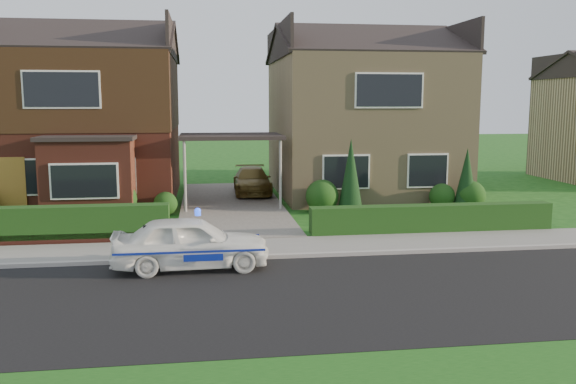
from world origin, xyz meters
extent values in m
plane|color=#144712|center=(0.00, 0.00, 0.00)|extent=(120.00, 120.00, 0.00)
cube|color=black|center=(0.00, 0.00, 0.00)|extent=(60.00, 6.00, 0.02)
cube|color=#9E9993|center=(0.00, 3.05, 0.06)|extent=(60.00, 0.16, 0.12)
cube|color=slate|center=(0.00, 4.10, 0.05)|extent=(60.00, 2.00, 0.10)
cube|color=#666059|center=(0.00, 11.00, 0.06)|extent=(3.80, 12.00, 0.12)
cube|color=maroon|center=(-5.80, 14.00, 2.90)|extent=(7.20, 8.00, 5.80)
cube|color=white|center=(-7.38, 9.98, 1.40)|extent=(1.80, 0.08, 1.30)
cube|color=white|center=(-4.22, 9.98, 1.40)|extent=(1.60, 0.08, 1.30)
cube|color=white|center=(-5.80, 9.98, 4.40)|extent=(2.60, 0.08, 1.30)
cube|color=black|center=(-5.80, 14.00, 4.35)|extent=(7.26, 8.06, 2.90)
cube|color=maroon|center=(-4.94, 9.30, 1.35)|extent=(3.00, 1.40, 2.70)
cube|color=black|center=(-4.94, 9.30, 2.77)|extent=(3.20, 1.60, 0.14)
cube|color=tan|center=(5.80, 14.00, 2.90)|extent=(7.20, 8.00, 5.80)
cube|color=white|center=(4.22, 9.98, 1.40)|extent=(1.80, 0.08, 1.30)
cube|color=white|center=(7.38, 9.98, 1.40)|extent=(1.60, 0.08, 1.30)
cube|color=white|center=(5.80, 9.98, 4.40)|extent=(2.60, 0.08, 1.30)
cube|color=black|center=(0.00, 11.00, 2.70)|extent=(3.80, 3.00, 0.14)
cylinder|color=gray|center=(-1.70, 9.60, 1.35)|extent=(0.10, 0.10, 2.70)
cylinder|color=gray|center=(1.70, 9.60, 1.35)|extent=(0.10, 0.10, 2.70)
cube|color=maroon|center=(-5.80, 5.30, 0.18)|extent=(7.70, 0.25, 0.36)
cube|color=#143A12|center=(-5.80, 5.45, 0.00)|extent=(7.50, 0.55, 0.90)
cube|color=#143A12|center=(5.80, 5.35, 0.00)|extent=(7.50, 0.55, 0.80)
sphere|color=#143A12|center=(-4.00, 9.30, 0.66)|extent=(1.32, 1.32, 1.32)
sphere|color=#143A12|center=(-2.40, 9.60, 0.42)|extent=(0.84, 0.84, 0.84)
sphere|color=#143A12|center=(3.20, 9.40, 0.60)|extent=(1.20, 1.20, 1.20)
sphere|color=#143A12|center=(7.80, 9.50, 0.48)|extent=(0.96, 0.96, 0.96)
sphere|color=#143A12|center=(8.80, 9.20, 0.54)|extent=(1.08, 1.08, 1.08)
cone|color=black|center=(4.20, 9.20, 1.30)|extent=(0.90, 0.90, 2.60)
cone|color=black|center=(8.60, 9.20, 1.10)|extent=(0.90, 0.90, 2.20)
imported|color=white|center=(-1.39, 2.40, 0.64)|extent=(1.63, 3.78, 1.27)
sphere|color=#193FF2|center=(-1.20, 2.40, 1.35)|extent=(0.17, 0.17, 0.17)
cube|color=navy|center=(-1.39, 1.64, 0.58)|extent=(3.43, 0.02, 0.05)
cube|color=navy|center=(-1.39, 3.16, 0.58)|extent=(3.43, 0.01, 0.05)
ellipsoid|color=black|center=(-2.43, 2.30, 0.90)|extent=(0.22, 0.17, 0.21)
sphere|color=white|center=(-2.42, 2.24, 0.89)|extent=(0.11, 0.11, 0.11)
sphere|color=black|center=(-2.41, 2.28, 1.04)|extent=(0.13, 0.13, 0.13)
cone|color=black|center=(-2.46, 2.29, 1.10)|extent=(0.04, 0.04, 0.05)
cone|color=black|center=(-2.37, 2.29, 1.10)|extent=(0.04, 0.04, 0.05)
imported|color=brown|center=(1.00, 13.62, 0.66)|extent=(1.61, 3.78, 1.09)
imported|color=gray|center=(-3.00, 6.00, 0.35)|extent=(0.39, 0.29, 0.69)
imported|color=gray|center=(-2.50, 6.00, 0.40)|extent=(0.56, 0.55, 0.80)
imported|color=gray|center=(-3.71, 9.00, 0.41)|extent=(0.63, 0.63, 0.82)
camera|label=1|loc=(-1.06, -12.02, 3.99)|focal=38.00mm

